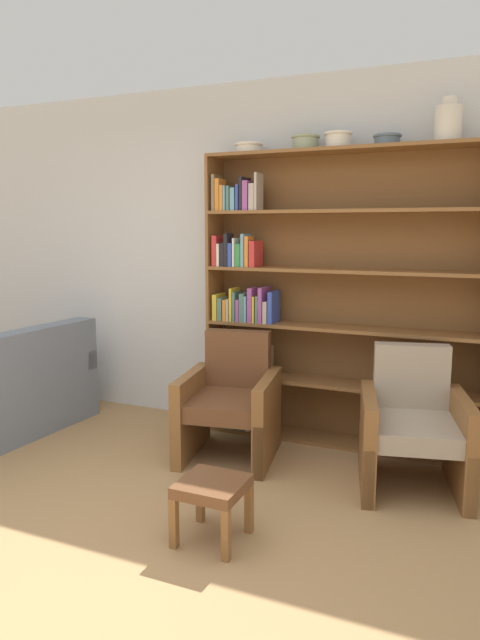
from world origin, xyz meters
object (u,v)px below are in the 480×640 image
object	(u,v)px
bowl_brass	(338,139)
footstool	(212,492)
bowl_sage	(249,147)
vase_tall	(448,123)
bowl_copper	(305,142)
bowl_cream	(387,139)
armchair_cushioned	(413,427)
armchair_leather	(230,403)
bookshelf	(315,302)

from	to	relation	value
bowl_brass	footstool	distance (m)	2.57
bowl_sage	vase_tall	size ratio (longest dim) A/B	0.76
bowl_copper	bowl_cream	world-z (taller)	bowl_copper
armchair_cushioned	footstool	size ratio (longest dim) A/B	2.61
armchair_cushioned	footstool	world-z (taller)	armchair_cushioned
vase_tall	armchair_leather	distance (m)	2.40
bookshelf	bowl_cream	size ratio (longest dim) A/B	11.21
armchair_leather	bowl_sage	bearing A→B (deg)	-90.87
bowl_brass	armchair_leather	distance (m)	2.03
bowl_cream	footstool	distance (m)	2.60
bowl_sage	armchair_cushioned	xyz separation A→B (m)	(1.35, -0.53, -1.84)
vase_tall	armchair_leather	xyz separation A→B (m)	(-1.33, -0.53, -1.92)
bookshelf	bowl_brass	world-z (taller)	bowl_brass
bowl_sage	vase_tall	bearing A→B (deg)	0.00
bowl_brass	bowl_cream	xyz separation A→B (m)	(0.34, 0.00, -0.02)
bowl_copper	armchair_leather	distance (m)	1.96
vase_tall	armchair_cushioned	world-z (taller)	vase_tall
bowl_copper	footstool	size ratio (longest dim) A/B	0.64
bowl_sage	armchair_leather	size ratio (longest dim) A/B	0.25
bowl_cream	vase_tall	xyz separation A→B (m)	(0.39, 0.00, 0.08)
bowl_brass	armchair_leather	xyz separation A→B (m)	(-0.60, -0.53, -1.86)
bookshelf	armchair_cushioned	distance (m)	1.20
bowl_cream	bowl_brass	bearing A→B (deg)	180.00
bookshelf	bowl_brass	size ratio (longest dim) A/B	10.90
bowl_brass	bookshelf	bearing A→B (deg)	172.29
bookshelf	vase_tall	bearing A→B (deg)	-1.32
bowl_sage	footstool	distance (m)	2.59
bowl_sage	bookshelf	bearing A→B (deg)	2.19
bookshelf	armchair_cushioned	world-z (taller)	bookshelf
bowl_sage	armchair_cushioned	world-z (taller)	bowl_sage
bowl_brass	armchair_leather	bearing A→B (deg)	-138.37
bowl_sage	bowl_copper	bearing A→B (deg)	0.00
bookshelf	bowl_sage	size ratio (longest dim) A/B	10.11
vase_tall	footstool	bearing A→B (deg)	-120.22
bowl_sage	footstool	size ratio (longest dim) A/B	0.65
footstool	bowl_cream	bearing A→B (deg)	71.10
vase_tall	armchair_cushioned	bearing A→B (deg)	-97.32
bookshelf	bowl_cream	bearing A→B (deg)	-2.37
bowl_cream	armchair_cushioned	distance (m)	1.94
bowl_cream	vase_tall	world-z (taller)	vase_tall
bowl_brass	vase_tall	bearing A→B (deg)	0.00
bowl_sage	bowl_brass	xyz separation A→B (m)	(0.68, 0.00, 0.02)
bowl_sage	vase_tall	distance (m)	1.42
bowl_sage	bowl_brass	size ratio (longest dim) A/B	1.08
vase_tall	armchair_cushioned	distance (m)	1.99
bowl_cream	bowl_sage	bearing A→B (deg)	180.00
bowl_cream	armchair_leather	size ratio (longest dim) A/B	0.22
bowl_brass	vase_tall	size ratio (longest dim) A/B	0.70
bookshelf	vase_tall	distance (m)	1.52
armchair_leather	footstool	distance (m)	1.16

